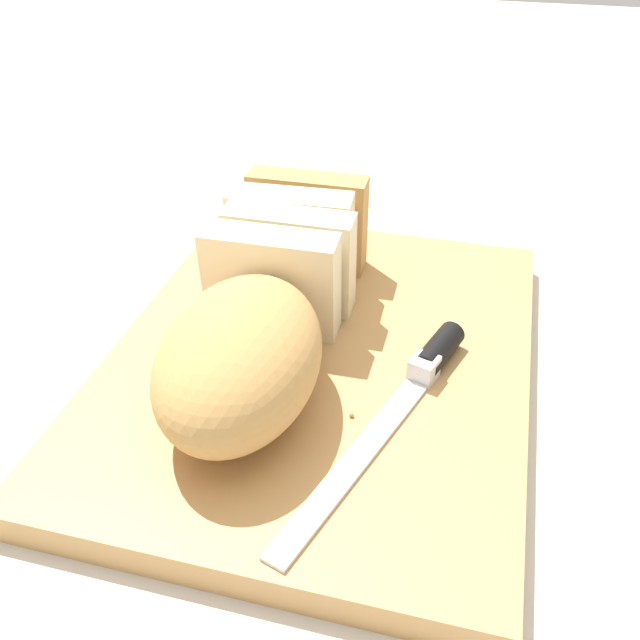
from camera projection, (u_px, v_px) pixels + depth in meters
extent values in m
plane|color=beige|center=(320.00, 375.00, 0.57)|extent=(3.00, 3.00, 0.00)
cube|color=tan|center=(320.00, 363.00, 0.56)|extent=(0.42, 0.33, 0.02)
ellipsoid|color=tan|center=(240.00, 359.00, 0.48)|extent=(0.17, 0.12, 0.09)
cube|color=beige|center=(271.00, 282.00, 0.55)|extent=(0.04, 0.11, 0.09)
cube|color=beige|center=(290.00, 260.00, 0.58)|extent=(0.03, 0.11, 0.09)
cube|color=beige|center=(291.00, 239.00, 0.61)|extent=(0.04, 0.11, 0.09)
cube|color=tan|center=(307.00, 221.00, 0.64)|extent=(0.03, 0.11, 0.09)
cube|color=silver|center=(358.00, 458.00, 0.46)|extent=(0.19, 0.08, 0.00)
cylinder|color=black|center=(439.00, 350.00, 0.54)|extent=(0.06, 0.04, 0.02)
cube|color=silver|center=(424.00, 369.00, 0.52)|extent=(0.03, 0.02, 0.02)
sphere|color=#A8753D|center=(283.00, 360.00, 0.54)|extent=(0.01, 0.01, 0.01)
sphere|color=#A8753D|center=(247.00, 364.00, 0.53)|extent=(0.01, 0.01, 0.01)
sphere|color=#A8753D|center=(352.00, 415.00, 0.49)|extent=(0.00, 0.00, 0.00)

